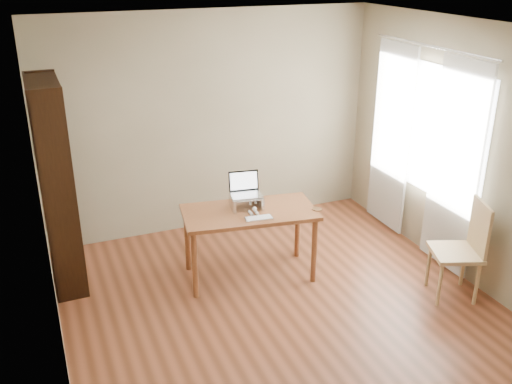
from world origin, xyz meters
The scene contains 10 objects.
room centered at (0.03, 0.01, 1.30)m, with size 4.04×4.54×2.64m.
bookshelf centered at (-1.83, 1.55, 1.05)m, with size 0.30×0.90×2.10m.
curtains centered at (1.92, 0.80, 1.17)m, with size 0.03×1.90×2.25m.
desk centered at (-0.06, 0.89, 0.65)m, with size 1.43×0.86×0.75m.
laptop_stand centered at (-0.06, 0.97, 0.83)m, with size 0.32×0.25×0.13m.
laptop centered at (-0.06, 1.02, 0.94)m, with size 0.34×0.30×0.22m.
keyboard centered at (-0.05, 0.67, 0.76)m, with size 0.28×0.15×0.02m.
coaster centered at (0.59, 0.65, 0.75)m, with size 0.10×0.10×0.01m, color brown.
cat centered at (-0.05, 1.00, 0.81)m, with size 0.24×0.48×0.15m.
chair centered at (1.72, -0.22, 0.54)m, with size 0.57×0.57×1.00m.
Camera 1 is at (-2.00, -3.98, 3.16)m, focal length 40.00 mm.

